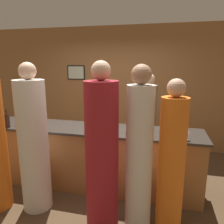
# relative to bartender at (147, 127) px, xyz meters

# --- Properties ---
(ground_plane) EXTENTS (14.00, 14.00, 0.00)m
(ground_plane) POSITION_rel_bartender_xyz_m (-0.85, -0.73, -0.85)
(ground_plane) COLOR #4C3823
(back_wall) EXTENTS (8.00, 0.08, 2.80)m
(back_wall) POSITION_rel_bartender_xyz_m (-0.85, 1.20, 0.55)
(back_wall) COLOR olive
(back_wall) RESTS_ON ground_plane
(bar_counter) EXTENTS (3.49, 0.70, 0.98)m
(bar_counter) POSITION_rel_bartender_xyz_m (-0.85, -0.73, -0.35)
(bar_counter) COLOR #996638
(bar_counter) RESTS_ON ground_plane
(bartender) EXTENTS (0.31, 0.31, 1.80)m
(bartender) POSITION_rel_bartender_xyz_m (0.00, 0.00, 0.00)
(bartender) COLOR gray
(bartender) RESTS_ON ground_plane
(guest_0) EXTENTS (0.31, 0.31, 1.97)m
(guest_0) POSITION_rel_bartender_xyz_m (0.02, -1.48, 0.09)
(guest_0) COLOR silver
(guest_0) RESTS_ON ground_plane
(guest_1) EXTENTS (0.39, 0.39, 2.00)m
(guest_1) POSITION_rel_bartender_xyz_m (-0.40, -1.58, 0.08)
(guest_1) COLOR maroon
(guest_1) RESTS_ON ground_plane
(guest_3) EXTENTS (0.31, 0.31, 1.81)m
(guest_3) POSITION_rel_bartender_xyz_m (0.39, -1.40, 0.01)
(guest_3) COLOR orange
(guest_3) RESTS_ON ground_plane
(guest_4) EXTENTS (0.39, 0.39, 1.99)m
(guest_4) POSITION_rel_bartender_xyz_m (-1.39, -1.44, 0.08)
(guest_4) COLOR silver
(guest_4) RESTS_ON ground_plane
(wine_bottle_0) EXTENTS (0.07, 0.07, 0.31)m
(wine_bottle_0) POSITION_rel_bartender_xyz_m (0.08, -0.90, 0.25)
(wine_bottle_0) COLOR #19381E
(wine_bottle_0) RESTS_ON bar_counter
(wine_bottle_1) EXTENTS (0.08, 0.08, 0.29)m
(wine_bottle_1) POSITION_rel_bartender_xyz_m (-2.12, -1.00, 0.24)
(wine_bottle_1) COLOR black
(wine_bottle_1) RESTS_ON bar_counter
(wine_bottle_2) EXTENTS (0.07, 0.07, 0.28)m
(wine_bottle_2) POSITION_rel_bartender_xyz_m (-0.82, -0.68, 0.24)
(wine_bottle_2) COLOR #19381E
(wine_bottle_2) RESTS_ON bar_counter
(ice_bucket) EXTENTS (0.20, 0.20, 0.19)m
(ice_bucket) POSITION_rel_bartender_xyz_m (-0.60, -0.56, 0.23)
(ice_bucket) COLOR silver
(ice_bucket) RESTS_ON bar_counter
(wine_glass_0) EXTENTS (0.08, 0.08, 0.18)m
(wine_glass_0) POSITION_rel_bartender_xyz_m (0.58, -0.97, 0.27)
(wine_glass_0) COLOR silver
(wine_glass_0) RESTS_ON bar_counter
(wine_glass_1) EXTENTS (0.06, 0.06, 0.16)m
(wine_glass_1) POSITION_rel_bartender_xyz_m (-2.11, -0.72, 0.25)
(wine_glass_1) COLOR silver
(wine_glass_1) RESTS_ON bar_counter
(wine_glass_2) EXTENTS (0.08, 0.08, 0.16)m
(wine_glass_2) POSITION_rel_bartender_xyz_m (-1.71, -0.79, 0.26)
(wine_glass_2) COLOR silver
(wine_glass_2) RESTS_ON bar_counter
(wine_glass_3) EXTENTS (0.06, 0.06, 0.15)m
(wine_glass_3) POSITION_rel_bartender_xyz_m (-1.80, -0.91, 0.25)
(wine_glass_3) COLOR silver
(wine_glass_3) RESTS_ON bar_counter
(wine_glass_4) EXTENTS (0.06, 0.06, 0.15)m
(wine_glass_4) POSITION_rel_bartender_xyz_m (-2.02, -0.89, 0.25)
(wine_glass_4) COLOR silver
(wine_glass_4) RESTS_ON bar_counter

